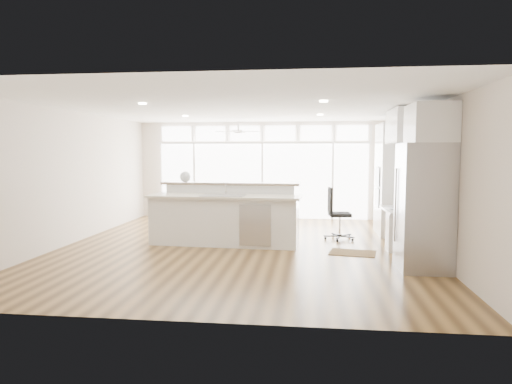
# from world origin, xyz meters

# --- Properties ---
(floor) EXTENTS (7.00, 8.00, 0.02)m
(floor) POSITION_xyz_m (0.00, 0.00, -0.01)
(floor) COLOR #493116
(floor) RESTS_ON ground
(ceiling) EXTENTS (7.00, 8.00, 0.02)m
(ceiling) POSITION_xyz_m (0.00, 0.00, 2.70)
(ceiling) COLOR white
(ceiling) RESTS_ON wall_back
(wall_back) EXTENTS (7.00, 0.04, 2.70)m
(wall_back) POSITION_xyz_m (0.00, 4.00, 1.35)
(wall_back) COLOR beige
(wall_back) RESTS_ON floor
(wall_front) EXTENTS (7.00, 0.04, 2.70)m
(wall_front) POSITION_xyz_m (0.00, -4.00, 1.35)
(wall_front) COLOR beige
(wall_front) RESTS_ON floor
(wall_left) EXTENTS (0.04, 8.00, 2.70)m
(wall_left) POSITION_xyz_m (-3.50, 0.00, 1.35)
(wall_left) COLOR beige
(wall_left) RESTS_ON floor
(wall_right) EXTENTS (0.04, 8.00, 2.70)m
(wall_right) POSITION_xyz_m (3.50, 0.00, 1.35)
(wall_right) COLOR beige
(wall_right) RESTS_ON floor
(glass_wall) EXTENTS (5.80, 0.06, 2.08)m
(glass_wall) POSITION_xyz_m (0.00, 3.94, 1.05)
(glass_wall) COLOR white
(glass_wall) RESTS_ON wall_back
(transom_row) EXTENTS (5.90, 0.06, 0.40)m
(transom_row) POSITION_xyz_m (0.00, 3.94, 2.38)
(transom_row) COLOR white
(transom_row) RESTS_ON wall_back
(desk_window) EXTENTS (0.04, 0.85, 0.85)m
(desk_window) POSITION_xyz_m (3.46, 0.30, 1.55)
(desk_window) COLOR white
(desk_window) RESTS_ON wall_right
(ceiling_fan) EXTENTS (1.16, 1.16, 0.32)m
(ceiling_fan) POSITION_xyz_m (-0.50, 2.80, 2.48)
(ceiling_fan) COLOR silver
(ceiling_fan) RESTS_ON ceiling
(recessed_lights) EXTENTS (3.40, 3.00, 0.02)m
(recessed_lights) POSITION_xyz_m (0.00, 0.20, 2.68)
(recessed_lights) COLOR white
(recessed_lights) RESTS_ON ceiling
(oven_cabinet) EXTENTS (0.64, 1.20, 2.50)m
(oven_cabinet) POSITION_xyz_m (3.17, 1.80, 1.25)
(oven_cabinet) COLOR white
(oven_cabinet) RESTS_ON floor
(desk_nook) EXTENTS (0.72, 1.30, 0.76)m
(desk_nook) POSITION_xyz_m (3.13, 0.30, 0.38)
(desk_nook) COLOR white
(desk_nook) RESTS_ON floor
(upper_cabinets) EXTENTS (0.64, 1.30, 0.64)m
(upper_cabinets) POSITION_xyz_m (3.17, 0.30, 2.35)
(upper_cabinets) COLOR white
(upper_cabinets) RESTS_ON wall_right
(refrigerator) EXTENTS (0.76, 0.90, 2.00)m
(refrigerator) POSITION_xyz_m (3.11, -1.35, 1.00)
(refrigerator) COLOR #A3A4A8
(refrigerator) RESTS_ON floor
(fridge_cabinet) EXTENTS (0.64, 0.90, 0.60)m
(fridge_cabinet) POSITION_xyz_m (3.17, -1.35, 2.30)
(fridge_cabinet) COLOR white
(fridge_cabinet) RESTS_ON wall_right
(framed_photos) EXTENTS (0.06, 0.22, 0.80)m
(framed_photos) POSITION_xyz_m (3.46, 0.92, 1.40)
(framed_photos) COLOR black
(framed_photos) RESTS_ON wall_right
(kitchen_island) EXTENTS (3.13, 1.32, 1.22)m
(kitchen_island) POSITION_xyz_m (-0.38, 0.23, 0.61)
(kitchen_island) COLOR white
(kitchen_island) RESTS_ON floor
(rug) EXTENTS (0.92, 0.74, 0.01)m
(rug) POSITION_xyz_m (2.12, -0.30, 0.01)
(rug) COLOR #352310
(rug) RESTS_ON floor
(office_chair) EXTENTS (0.62, 0.58, 1.10)m
(office_chair) POSITION_xyz_m (1.96, 1.01, 0.55)
(office_chair) COLOR black
(office_chair) RESTS_ON floor
(fishbowl) EXTENTS (0.27, 0.27, 0.23)m
(fishbowl) POSITION_xyz_m (-1.31, 0.68, 1.34)
(fishbowl) COLOR silver
(fishbowl) RESTS_ON kitchen_island
(monitor) EXTENTS (0.15, 0.54, 0.44)m
(monitor) POSITION_xyz_m (3.05, 0.30, 0.98)
(monitor) COLOR black
(monitor) RESTS_ON desk_nook
(keyboard) EXTENTS (0.17, 0.35, 0.02)m
(keyboard) POSITION_xyz_m (2.88, 0.30, 0.77)
(keyboard) COLOR white
(keyboard) RESTS_ON desk_nook
(potted_plant) EXTENTS (0.26, 0.29, 0.22)m
(potted_plant) POSITION_xyz_m (3.17, 1.80, 2.61)
(potted_plant) COLOR #2A622A
(potted_plant) RESTS_ON oven_cabinet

